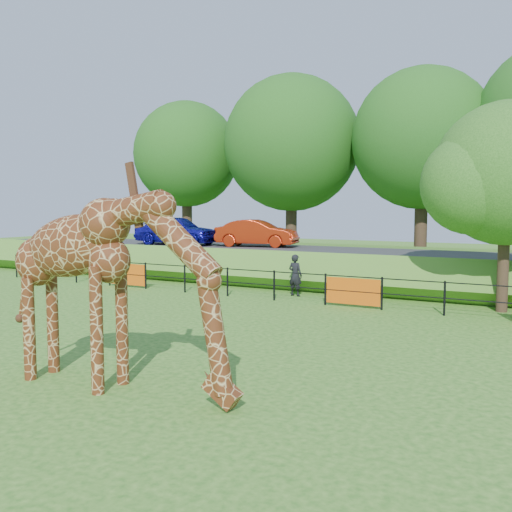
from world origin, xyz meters
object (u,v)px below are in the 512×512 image
at_px(giraffe, 115,291).
at_px(visitor, 295,275).
at_px(tree_east, 510,179).
at_px(car_red, 257,233).
at_px(car_blue, 176,230).

height_order(giraffe, visitor, giraffe).
height_order(visitor, tree_east, tree_east).
bearing_deg(car_red, car_blue, 89.62).
xyz_separation_m(visitor, tree_east, (7.36, 0.32, 3.48)).
bearing_deg(car_red, tree_east, -122.52).
xyz_separation_m(car_red, tree_east, (11.90, -4.84, 2.19)).
height_order(giraffe, car_blue, giraffe).
xyz_separation_m(car_blue, visitor, (8.91, -4.38, -1.39)).
bearing_deg(car_blue, visitor, -119.96).
xyz_separation_m(giraffe, car_blue, (-10.77, 16.16, 0.32)).
xyz_separation_m(car_red, visitor, (4.53, -5.15, -1.29)).
relative_size(car_blue, tree_east, 0.67).
xyz_separation_m(giraffe, tree_east, (5.51, 12.09, 2.42)).
relative_size(car_blue, visitor, 2.81).
height_order(car_blue, car_red, car_blue).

